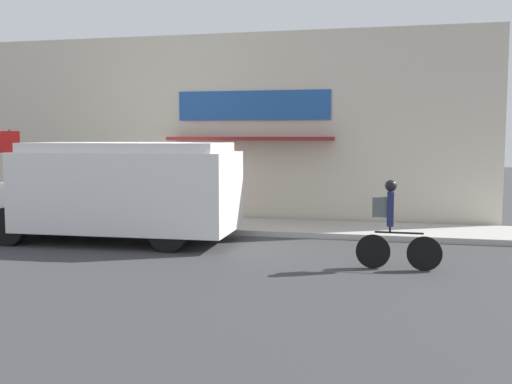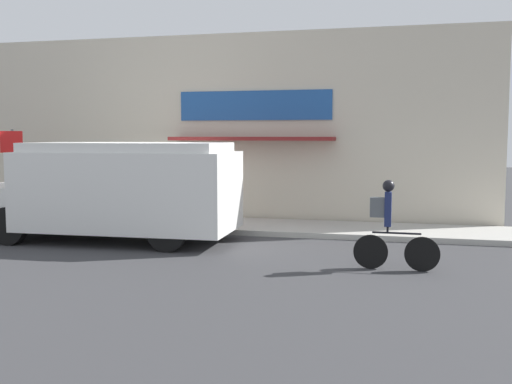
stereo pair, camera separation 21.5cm
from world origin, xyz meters
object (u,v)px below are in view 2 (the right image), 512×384
Objects in this scene: trash_bin at (52,200)px; cyclist at (390,226)px; school_bus at (116,190)px; stop_sign_post at (13,159)px.

cyclist is at bearing -25.08° from trash_bin.
cyclist reaches higher than trash_bin.
cyclist is 2.14× the size of trash_bin.
school_bus reaches higher than cyclist.
school_bus is 4.76m from stop_sign_post.
cyclist is 11.09m from stop_sign_post.
stop_sign_post reaches higher than school_bus.
trash_bin is at bearing 62.14° from stop_sign_post.
stop_sign_post is (-4.23, 2.09, 0.59)m from school_bus.
trash_bin is (0.54, 1.02, -1.27)m from stop_sign_post.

